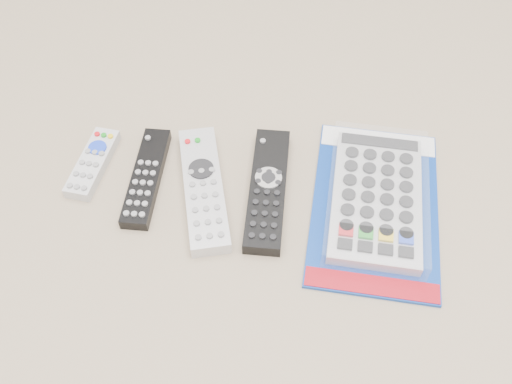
{
  "coord_description": "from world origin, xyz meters",
  "views": [
    {
      "loc": [
        0.03,
        -0.5,
        0.68
      ],
      "look_at": [
        0.02,
        0.0,
        0.01
      ],
      "focal_mm": 40.0,
      "sensor_mm": 36.0,
      "label": 1
    }
  ],
  "objects_px": {
    "remote_small_grey": "(93,163)",
    "jumbo_remote_packaged": "(377,197)",
    "remote_large_black": "(268,189)",
    "remote_slim_black": "(146,177)",
    "remote_silver_dvd": "(204,188)"
  },
  "relations": [
    {
      "from": "remote_slim_black",
      "to": "remote_large_black",
      "type": "distance_m",
      "value": 0.18
    },
    {
      "from": "remote_small_grey",
      "to": "remote_silver_dvd",
      "type": "height_order",
      "value": "remote_silver_dvd"
    },
    {
      "from": "remote_slim_black",
      "to": "remote_silver_dvd",
      "type": "xyz_separation_m",
      "value": [
        0.09,
        -0.02,
        0.0
      ]
    },
    {
      "from": "remote_small_grey",
      "to": "remote_large_black",
      "type": "distance_m",
      "value": 0.27
    },
    {
      "from": "jumbo_remote_packaged",
      "to": "remote_large_black",
      "type": "bearing_deg",
      "value": -178.03
    },
    {
      "from": "jumbo_remote_packaged",
      "to": "remote_small_grey",
      "type": "bearing_deg",
      "value": 179.61
    },
    {
      "from": "remote_small_grey",
      "to": "jumbo_remote_packaged",
      "type": "relative_size",
      "value": 0.43
    },
    {
      "from": "remote_small_grey",
      "to": "remote_slim_black",
      "type": "xyz_separation_m",
      "value": [
        0.09,
        -0.03,
        0.0
      ]
    },
    {
      "from": "remote_small_grey",
      "to": "jumbo_remote_packaged",
      "type": "height_order",
      "value": "jumbo_remote_packaged"
    },
    {
      "from": "remote_silver_dvd",
      "to": "jumbo_remote_packaged",
      "type": "height_order",
      "value": "jumbo_remote_packaged"
    },
    {
      "from": "remote_small_grey",
      "to": "jumbo_remote_packaged",
      "type": "bearing_deg",
      "value": 2.83
    },
    {
      "from": "remote_small_grey",
      "to": "remote_silver_dvd",
      "type": "distance_m",
      "value": 0.18
    },
    {
      "from": "remote_slim_black",
      "to": "remote_silver_dvd",
      "type": "distance_m",
      "value": 0.09
    },
    {
      "from": "remote_slim_black",
      "to": "remote_large_black",
      "type": "height_order",
      "value": "remote_large_black"
    },
    {
      "from": "remote_slim_black",
      "to": "remote_large_black",
      "type": "xyz_separation_m",
      "value": [
        0.18,
        -0.02,
        0.0
      ]
    }
  ]
}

